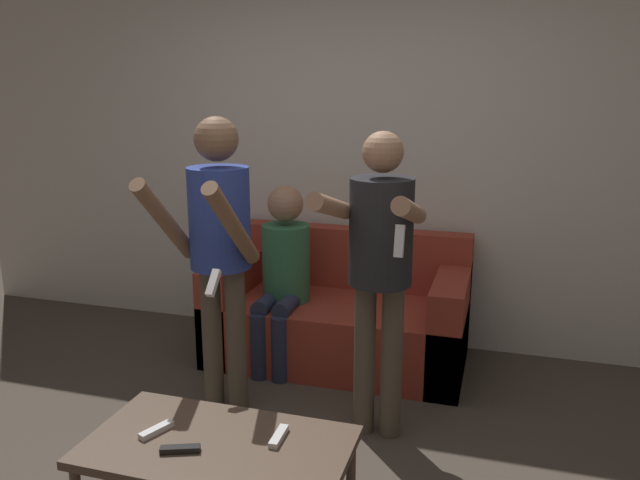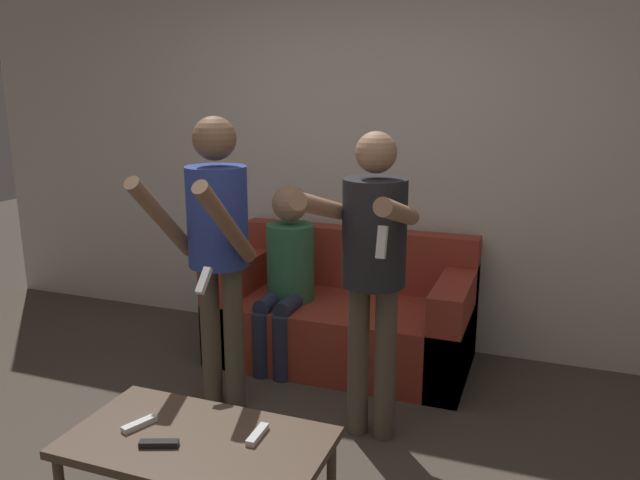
{
  "view_description": "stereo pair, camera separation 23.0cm",
  "coord_description": "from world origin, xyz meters",
  "px_view_note": "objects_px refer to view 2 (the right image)",
  "views": [
    {
      "loc": [
        0.94,
        -2.18,
        1.77
      ],
      "look_at": [
        -0.05,
        1.14,
        0.92
      ],
      "focal_mm": 35.0,
      "sensor_mm": 36.0,
      "label": 1
    },
    {
      "loc": [
        1.16,
        -2.11,
        1.77
      ],
      "look_at": [
        -0.05,
        1.14,
        0.92
      ],
      "focal_mm": 35.0,
      "sensor_mm": 36.0,
      "label": 2
    }
  ],
  "objects_px": {
    "person_seated": "(287,268)",
    "remote_near": "(159,444)",
    "person_standing_left": "(216,234)",
    "remote_mid": "(139,424)",
    "coffee_table": "(198,448)",
    "couch": "(343,318)",
    "person_standing_right": "(373,255)",
    "remote_far": "(257,435)"
  },
  "relations": [
    {
      "from": "person_standing_left",
      "to": "person_seated",
      "type": "bearing_deg",
      "value": 81.55
    },
    {
      "from": "couch",
      "to": "person_standing_right",
      "type": "xyz_separation_m",
      "value": [
        0.43,
        -0.87,
        0.69
      ]
    },
    {
      "from": "person_standing_right",
      "to": "remote_mid",
      "type": "relative_size",
      "value": 10.32
    },
    {
      "from": "person_standing_right",
      "to": "person_seated",
      "type": "bearing_deg",
      "value": 137.46
    },
    {
      "from": "couch",
      "to": "person_standing_right",
      "type": "bearing_deg",
      "value": -63.5
    },
    {
      "from": "person_seated",
      "to": "couch",
      "type": "bearing_deg",
      "value": 27.23
    },
    {
      "from": "couch",
      "to": "remote_far",
      "type": "distance_m",
      "value": 1.73
    },
    {
      "from": "remote_near",
      "to": "remote_far",
      "type": "height_order",
      "value": "same"
    },
    {
      "from": "person_standing_right",
      "to": "remote_far",
      "type": "height_order",
      "value": "person_standing_right"
    },
    {
      "from": "person_standing_left",
      "to": "remote_mid",
      "type": "xyz_separation_m",
      "value": [
        0.16,
        -0.95,
        -0.57
      ]
    },
    {
      "from": "remote_near",
      "to": "remote_far",
      "type": "xyz_separation_m",
      "value": [
        0.33,
        0.19,
        0.0
      ]
    },
    {
      "from": "remote_far",
      "to": "person_standing_left",
      "type": "bearing_deg",
      "value": 127.15
    },
    {
      "from": "person_seated",
      "to": "remote_mid",
      "type": "distance_m",
      "value": 1.65
    },
    {
      "from": "person_seated",
      "to": "remote_near",
      "type": "xyz_separation_m",
      "value": [
        0.21,
        -1.73,
        -0.21
      ]
    },
    {
      "from": "coffee_table",
      "to": "remote_far",
      "type": "distance_m",
      "value": 0.24
    },
    {
      "from": "couch",
      "to": "remote_far",
      "type": "relative_size",
      "value": 10.92
    },
    {
      "from": "person_seated",
      "to": "person_standing_right",
      "type": "bearing_deg",
      "value": -42.54
    },
    {
      "from": "person_standing_left",
      "to": "coffee_table",
      "type": "relative_size",
      "value": 1.58
    },
    {
      "from": "couch",
      "to": "remote_mid",
      "type": "bearing_deg",
      "value": -98.58
    },
    {
      "from": "coffee_table",
      "to": "remote_near",
      "type": "height_order",
      "value": "remote_near"
    },
    {
      "from": "remote_mid",
      "to": "remote_far",
      "type": "relative_size",
      "value": 1.01
    },
    {
      "from": "person_standing_left",
      "to": "person_standing_right",
      "type": "relative_size",
      "value": 1.04
    },
    {
      "from": "couch",
      "to": "person_standing_right",
      "type": "relative_size",
      "value": 1.05
    },
    {
      "from": "couch",
      "to": "remote_far",
      "type": "height_order",
      "value": "couch"
    },
    {
      "from": "couch",
      "to": "remote_near",
      "type": "relative_size",
      "value": 10.79
    },
    {
      "from": "person_standing_left",
      "to": "remote_mid",
      "type": "distance_m",
      "value": 1.12
    },
    {
      "from": "remote_near",
      "to": "remote_far",
      "type": "bearing_deg",
      "value": 30.32
    },
    {
      "from": "remote_far",
      "to": "person_standing_right",
      "type": "bearing_deg",
      "value": 75.42
    },
    {
      "from": "coffee_table",
      "to": "remote_mid",
      "type": "distance_m",
      "value": 0.27
    },
    {
      "from": "remote_near",
      "to": "remote_far",
      "type": "relative_size",
      "value": 1.01
    },
    {
      "from": "coffee_table",
      "to": "remote_mid",
      "type": "xyz_separation_m",
      "value": [
        -0.27,
        -0.0,
        0.05
      ]
    },
    {
      "from": "remote_near",
      "to": "remote_far",
      "type": "distance_m",
      "value": 0.38
    },
    {
      "from": "person_standing_left",
      "to": "remote_near",
      "type": "bearing_deg",
      "value": -73.06
    },
    {
      "from": "person_seated",
      "to": "remote_mid",
      "type": "height_order",
      "value": "person_seated"
    },
    {
      "from": "person_standing_right",
      "to": "person_seated",
      "type": "relative_size",
      "value": 1.34
    },
    {
      "from": "person_standing_left",
      "to": "remote_near",
      "type": "distance_m",
      "value": 1.23
    },
    {
      "from": "couch",
      "to": "remote_mid",
      "type": "relative_size",
      "value": 10.82
    },
    {
      "from": "person_standing_left",
      "to": "remote_near",
      "type": "relative_size",
      "value": 10.66
    },
    {
      "from": "remote_mid",
      "to": "person_seated",
      "type": "bearing_deg",
      "value": 91.92
    },
    {
      "from": "remote_mid",
      "to": "remote_far",
      "type": "xyz_separation_m",
      "value": [
        0.48,
        0.1,
        0.0
      ]
    },
    {
      "from": "person_standing_right",
      "to": "person_standing_left",
      "type": "bearing_deg",
      "value": 179.85
    },
    {
      "from": "person_seated",
      "to": "remote_far",
      "type": "relative_size",
      "value": 7.75
    }
  ]
}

